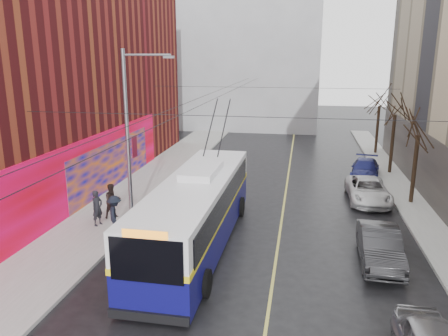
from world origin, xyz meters
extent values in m
cube|color=gray|center=(-8.00, 12.00, 0.07)|extent=(4.00, 60.00, 0.15)
cube|color=gray|center=(9.00, 12.00, 0.07)|extent=(2.00, 60.00, 0.15)
cube|color=#BFB74C|center=(1.50, 14.00, 0.00)|extent=(0.12, 50.00, 0.01)
cube|color=#5E1216|center=(-16.00, 14.00, 7.00)|extent=(12.00, 36.00, 14.00)
cube|color=red|center=(-9.96, 10.00, 2.00)|extent=(0.08, 28.00, 4.00)
cube|color=#050BA3|center=(-9.92, 16.00, 1.60)|extent=(0.06, 12.00, 3.20)
cube|color=#4C4742|center=(9.97, 14.00, 2.00)|extent=(0.06, 36.00, 4.00)
cube|color=gray|center=(-6.00, 45.00, 9.00)|extent=(20.00, 12.00, 18.00)
cylinder|color=slate|center=(-6.30, 10.00, 4.50)|extent=(0.20, 0.20, 9.00)
cube|color=#5D0D20|center=(-5.95, 10.00, 4.20)|extent=(0.04, 0.60, 1.10)
cylinder|color=slate|center=(-5.10, 10.00, 8.70)|extent=(2.40, 0.10, 0.10)
cube|color=slate|center=(-4.00, 10.00, 8.60)|extent=(0.50, 0.22, 0.12)
cylinder|color=black|center=(-3.80, 15.00, 6.20)|extent=(0.02, 60.00, 0.02)
cylinder|color=black|center=(-2.80, 15.00, 6.20)|extent=(0.02, 60.00, 0.02)
cylinder|color=black|center=(0.00, 6.00, 6.40)|extent=(18.00, 0.02, 0.02)
cylinder|color=black|center=(0.00, 22.00, 6.40)|extent=(18.00, 0.02, 0.02)
cylinder|color=black|center=(9.00, 16.00, 2.10)|extent=(0.24, 0.24, 4.20)
cylinder|color=black|center=(9.00, 23.00, 2.24)|extent=(0.24, 0.24, 4.48)
cylinder|color=black|center=(9.00, 30.00, 2.18)|extent=(0.24, 0.24, 4.37)
ellipsoid|color=slate|center=(-1.28, 8.21, 7.51)|extent=(0.44, 0.20, 0.12)
ellipsoid|color=slate|center=(-0.48, 11.15, 7.55)|extent=(0.44, 0.20, 0.12)
ellipsoid|color=slate|center=(-3.07, 11.42, 5.90)|extent=(0.44, 0.20, 0.12)
cube|color=#0C0A51|center=(-2.24, 7.92, 1.02)|extent=(2.91, 12.90, 1.61)
cube|color=silver|center=(-2.24, 7.92, 2.52)|extent=(2.91, 12.90, 1.39)
cube|color=yellow|center=(-2.24, 7.92, 1.82)|extent=(2.95, 12.94, 0.24)
cube|color=black|center=(-2.30, 1.48, 2.36)|extent=(2.47, 0.07, 1.50)
cube|color=black|center=(-2.18, 14.37, 2.36)|extent=(2.47, 0.07, 1.29)
cube|color=black|center=(-3.65, 7.94, 2.41)|extent=(0.16, 11.80, 1.07)
cube|color=black|center=(-0.82, 7.91, 2.41)|extent=(0.16, 11.80, 1.07)
cube|color=silver|center=(-2.23, 9.00, 3.38)|extent=(1.53, 3.23, 0.32)
cube|color=black|center=(-2.30, 1.44, 0.38)|extent=(2.79, 0.16, 0.32)
cylinder|color=black|center=(-3.67, 3.65, 0.54)|extent=(0.33, 1.08, 1.07)
cylinder|color=black|center=(-0.89, 3.62, 0.54)|extent=(0.33, 1.08, 1.07)
cylinder|color=black|center=(-3.59, 12.23, 0.54)|extent=(0.33, 1.08, 1.07)
cylinder|color=black|center=(-0.80, 12.20, 0.54)|extent=(0.33, 1.08, 1.07)
cylinder|color=black|center=(-2.57, 12.75, 4.93)|extent=(0.10, 3.73, 2.64)
cylinder|color=black|center=(-1.82, 12.75, 4.93)|extent=(0.10, 3.73, 2.64)
imported|color=#27272A|center=(5.87, 7.66, 0.76)|extent=(1.72, 4.65, 1.52)
imported|color=silver|center=(6.49, 16.09, 0.70)|extent=(2.43, 5.11, 1.41)
imported|color=navy|center=(7.00, 21.46, 0.68)|extent=(2.67, 4.93, 1.36)
imported|color=silver|center=(-3.75, 18.85, 0.80)|extent=(2.67, 4.94, 1.60)
imported|color=black|center=(-7.81, 9.17, 1.07)|extent=(0.63, 0.78, 1.85)
imported|color=black|center=(-7.49, 10.32, 1.10)|extent=(1.15, 1.16, 1.89)
imported|color=black|center=(-6.50, 8.39, 1.10)|extent=(1.18, 1.41, 1.90)
camera|label=1|loc=(2.38, -10.50, 8.66)|focal=35.00mm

